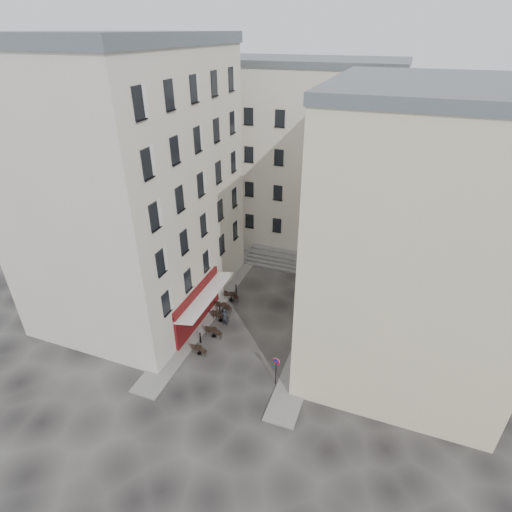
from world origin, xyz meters
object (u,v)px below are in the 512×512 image
at_px(bistro_table_a, 199,349).
at_px(pedestrian, 225,317).
at_px(no_parking_sign, 276,366).
at_px(bistro_table_b, 214,332).

relative_size(bistro_table_a, pedestrian, 0.73).
xyz_separation_m(no_parking_sign, bistro_table_a, (-6.15, 0.77, -1.21)).
bearing_deg(no_parking_sign, bistro_table_a, -171.95).
distance_m(bistro_table_a, bistro_table_b, 2.11).
distance_m(bistro_table_a, pedestrian, 3.76).
bearing_deg(bistro_table_a, no_parking_sign, -7.18).
distance_m(no_parking_sign, bistro_table_b, 6.72).
relative_size(no_parking_sign, bistro_table_a, 1.99).
xyz_separation_m(no_parking_sign, pedestrian, (-5.76, 4.49, -0.83)).
distance_m(bistro_table_b, pedestrian, 1.66).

